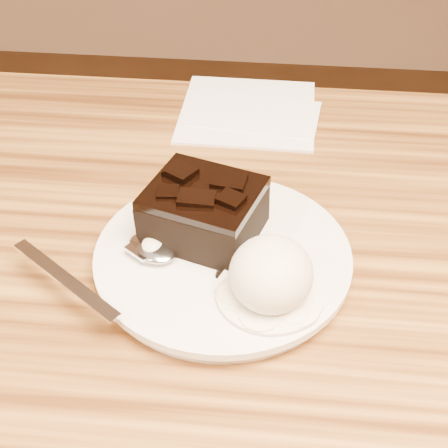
# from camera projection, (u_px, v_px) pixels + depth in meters

# --- Properties ---
(plate) EXTENTS (0.22, 0.22, 0.02)m
(plate) POSITION_uv_depth(u_px,v_px,m) (223.00, 259.00, 0.54)
(plate) COLOR silver
(plate) RESTS_ON dining_table
(brownie) EXTENTS (0.11, 0.10, 0.04)m
(brownie) POSITION_uv_depth(u_px,v_px,m) (204.00, 214.00, 0.53)
(brownie) COLOR black
(brownie) RESTS_ON plate
(ice_cream_scoop) EXTENTS (0.06, 0.07, 0.05)m
(ice_cream_scoop) POSITION_uv_depth(u_px,v_px,m) (271.00, 274.00, 0.48)
(ice_cream_scoop) COLOR white
(ice_cream_scoop) RESTS_ON plate
(melt_puddle) EXTENTS (0.09, 0.09, 0.00)m
(melt_puddle) POSITION_uv_depth(u_px,v_px,m) (270.00, 293.00, 0.49)
(melt_puddle) COLOR white
(melt_puddle) RESTS_ON plate
(spoon) EXTENTS (0.17, 0.14, 0.01)m
(spoon) POSITION_uv_depth(u_px,v_px,m) (153.00, 249.00, 0.52)
(spoon) COLOR silver
(spoon) RESTS_ON plate
(napkin) EXTENTS (0.16, 0.16, 0.01)m
(napkin) POSITION_uv_depth(u_px,v_px,m) (248.00, 110.00, 0.74)
(napkin) COLOR white
(napkin) RESTS_ON dining_table
(crumb_a) EXTENTS (0.01, 0.01, 0.00)m
(crumb_a) POSITION_uv_depth(u_px,v_px,m) (226.00, 251.00, 0.53)
(crumb_a) COLOR black
(crumb_a) RESTS_ON plate
(crumb_b) EXTENTS (0.01, 0.01, 0.00)m
(crumb_b) POSITION_uv_depth(u_px,v_px,m) (223.00, 262.00, 0.52)
(crumb_b) COLOR black
(crumb_b) RESTS_ON plate
(crumb_c) EXTENTS (0.01, 0.01, 0.00)m
(crumb_c) POSITION_uv_depth(u_px,v_px,m) (266.00, 256.00, 0.52)
(crumb_c) COLOR black
(crumb_c) RESTS_ON plate
(crumb_d) EXTENTS (0.01, 0.01, 0.00)m
(crumb_d) POSITION_uv_depth(u_px,v_px,m) (219.00, 275.00, 0.51)
(crumb_d) COLOR black
(crumb_d) RESTS_ON plate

